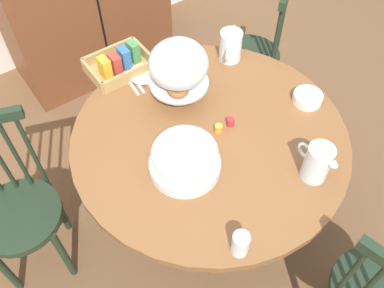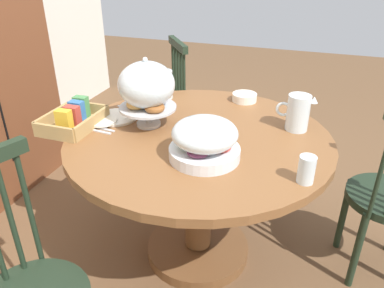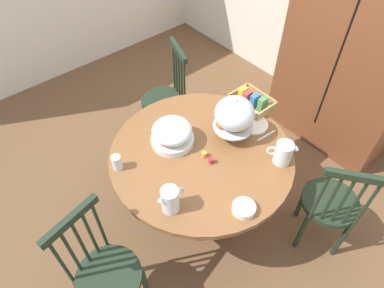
% 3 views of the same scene
% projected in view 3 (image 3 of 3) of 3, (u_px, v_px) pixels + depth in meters
% --- Properties ---
extents(ground_plane, '(10.00, 10.00, 0.00)m').
position_uv_depth(ground_plane, '(200.00, 196.00, 2.98)').
color(ground_plane, brown).
extents(wooden_armoire, '(1.18, 0.60, 1.96)m').
position_uv_depth(wooden_armoire, '(358.00, 45.00, 2.79)').
color(wooden_armoire, brown).
rests_on(wooden_armoire, ground_plane).
extents(dining_table, '(1.26, 1.26, 0.74)m').
position_uv_depth(dining_table, '(201.00, 170.00, 2.49)').
color(dining_table, brown).
rests_on(dining_table, ground_plane).
extents(windsor_chair_near_window, '(0.41, 0.41, 0.97)m').
position_uv_depth(windsor_chair_near_window, '(106.00, 275.00, 2.06)').
color(windsor_chair_near_window, '#1E2D1E').
rests_on(windsor_chair_near_window, ground_plane).
extents(windsor_chair_by_cabinet, '(0.46, 0.46, 0.97)m').
position_uv_depth(windsor_chair_by_cabinet, '(330.00, 205.00, 2.39)').
color(windsor_chair_by_cabinet, '#1E2D1E').
rests_on(windsor_chair_by_cabinet, ground_plane).
extents(windsor_chair_facing_door, '(0.43, 0.43, 0.97)m').
position_uv_depth(windsor_chair_facing_door, '(166.00, 100.00, 3.14)').
color(windsor_chair_facing_door, '#1E2D1E').
rests_on(windsor_chair_facing_door, ground_plane).
extents(pastry_stand_with_dome, '(0.28, 0.28, 0.34)m').
position_uv_depth(pastry_stand_with_dome, '(234.00, 115.00, 2.30)').
color(pastry_stand_with_dome, silver).
rests_on(pastry_stand_with_dome, dining_table).
extents(fruit_platter_covered, '(0.30, 0.30, 0.18)m').
position_uv_depth(fruit_platter_covered, '(172.00, 133.00, 2.34)').
color(fruit_platter_covered, silver).
rests_on(fruit_platter_covered, dining_table).
extents(orange_juice_pitcher, '(0.11, 0.19, 0.18)m').
position_uv_depth(orange_juice_pitcher, '(170.00, 200.00, 1.98)').
color(orange_juice_pitcher, silver).
rests_on(orange_juice_pitcher, dining_table).
extents(milk_pitcher, '(0.17, 0.14, 0.16)m').
position_uv_depth(milk_pitcher, '(283.00, 154.00, 2.23)').
color(milk_pitcher, silver).
rests_on(milk_pitcher, dining_table).
extents(cereal_basket, '(0.32, 0.24, 0.12)m').
position_uv_depth(cereal_basket, '(252.00, 101.00, 2.63)').
color(cereal_basket, tan).
rests_on(cereal_basket, dining_table).
extents(china_plate_large, '(0.22, 0.22, 0.01)m').
position_uv_depth(china_plate_large, '(253.00, 124.00, 2.51)').
color(china_plate_large, white).
rests_on(china_plate_large, dining_table).
extents(china_plate_small, '(0.15, 0.15, 0.01)m').
position_uv_depth(china_plate_small, '(248.00, 115.00, 2.56)').
color(china_plate_small, white).
rests_on(china_plate_small, china_plate_large).
extents(cereal_bowl, '(0.14, 0.14, 0.04)m').
position_uv_depth(cereal_bowl, '(244.00, 208.00, 2.01)').
color(cereal_bowl, white).
rests_on(cereal_bowl, dining_table).
extents(drinking_glass, '(0.06, 0.06, 0.11)m').
position_uv_depth(drinking_glass, '(117.00, 162.00, 2.21)').
color(drinking_glass, silver).
rests_on(drinking_glass, dining_table).
extents(jam_jar_strawberry, '(0.04, 0.04, 0.04)m').
position_uv_depth(jam_jar_strawberry, '(211.00, 161.00, 2.26)').
color(jam_jar_strawberry, '#B7282D').
rests_on(jam_jar_strawberry, dining_table).
extents(jam_jar_apricot, '(0.04, 0.04, 0.04)m').
position_uv_depth(jam_jar_apricot, '(204.00, 154.00, 2.30)').
color(jam_jar_apricot, orange).
rests_on(jam_jar_apricot, dining_table).
extents(table_knife, '(0.03, 0.17, 0.01)m').
position_uv_depth(table_knife, '(241.00, 114.00, 2.59)').
color(table_knife, silver).
rests_on(table_knife, dining_table).
extents(dinner_fork, '(0.03, 0.17, 0.01)m').
position_uv_depth(dinner_fork, '(238.00, 112.00, 2.61)').
color(dinner_fork, silver).
rests_on(dinner_fork, dining_table).
extents(soup_spoon, '(0.03, 0.17, 0.01)m').
position_uv_depth(soup_spoon, '(266.00, 136.00, 2.44)').
color(soup_spoon, silver).
rests_on(soup_spoon, dining_table).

